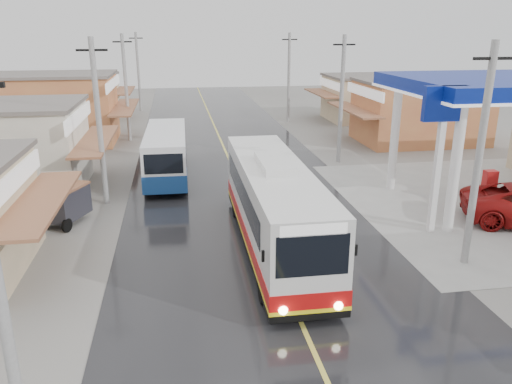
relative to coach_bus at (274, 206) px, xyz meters
The scene contains 11 objects.
ground 3.05m from the coach_bus, 94.94° to the right, with size 120.00×120.00×0.00m, color slate.
road 12.64m from the coach_bus, 90.98° to the left, with size 12.00×90.00×0.02m, color black.
centre_line 12.63m from the coach_bus, 90.98° to the left, with size 0.15×90.00×0.01m, color #D8CC4C.
shopfronts_left 20.45m from the coach_bus, 130.43° to the left, with size 11.00×44.00×5.20m, color tan, non-canonical shape.
shopfronts_right 17.67m from the coach_bus, 32.76° to the left, with size 11.00×44.00×4.80m, color #B8B0A1, non-canonical shape.
utility_poles_left 15.42m from the coach_bus, 118.10° to the left, with size 1.60×50.00×8.00m, color gray, non-canonical shape.
utility_poles_right 14.34m from the coach_bus, 61.53° to the left, with size 1.60×36.00×8.00m, color gray, non-canonical shape.
coach_bus is the anchor object (origin of this frame).
second_bus 11.32m from the coach_bus, 111.95° to the left, with size 2.41×8.41×2.78m.
cyclist 9.39m from the coach_bus, 114.66° to the left, with size 1.25×2.08×2.12m.
tricycle_near 9.58m from the coach_bus, 154.84° to the left, with size 2.19×2.64×1.73m.
Camera 1 is at (-3.37, -15.43, 8.33)m, focal length 35.00 mm.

